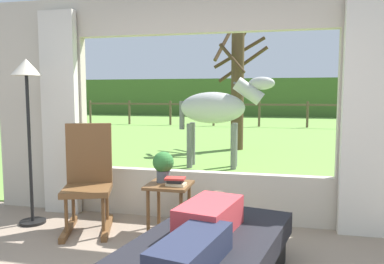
# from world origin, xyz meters

# --- Properties ---
(back_wall_with_window) EXTENTS (5.20, 0.12, 2.55)m
(back_wall_with_window) POSITION_xyz_m (0.00, 2.26, 1.25)
(back_wall_with_window) COLOR #BCB29E
(back_wall_with_window) RESTS_ON ground_plane
(curtain_panel_left) EXTENTS (0.44, 0.10, 2.40)m
(curtain_panel_left) POSITION_xyz_m (-1.69, 2.12, 1.20)
(curtain_panel_left) COLOR beige
(curtain_panel_left) RESTS_ON ground_plane
(curtain_panel_right) EXTENTS (0.44, 0.10, 2.40)m
(curtain_panel_right) POSITION_xyz_m (1.69, 2.12, 1.20)
(curtain_panel_right) COLOR beige
(curtain_panel_right) RESTS_ON ground_plane
(outdoor_pasture_lawn) EXTENTS (36.00, 21.68, 0.02)m
(outdoor_pasture_lawn) POSITION_xyz_m (0.00, 13.16, 0.01)
(outdoor_pasture_lawn) COLOR olive
(outdoor_pasture_lawn) RESTS_ON ground_plane
(distant_hill_ridge) EXTENTS (36.00, 2.00, 2.40)m
(distant_hill_ridge) POSITION_xyz_m (0.00, 23.00, 1.20)
(distant_hill_ridge) COLOR #44642B
(distant_hill_ridge) RESTS_ON ground_plane
(reclining_person) EXTENTS (0.46, 1.43, 0.22)m
(reclining_person) POSITION_xyz_m (0.37, 0.57, 0.52)
(reclining_person) COLOR #B23338
(reclining_person) RESTS_ON recliner_sofa
(rocking_chair) EXTENTS (0.66, 0.80, 1.12)m
(rocking_chair) POSITION_xyz_m (-1.11, 1.68, 0.55)
(rocking_chair) COLOR brown
(rocking_chair) RESTS_ON ground_plane
(side_table) EXTENTS (0.44, 0.44, 0.52)m
(side_table) POSITION_xyz_m (-0.22, 1.73, 0.43)
(side_table) COLOR brown
(side_table) RESTS_ON ground_plane
(potted_plant) EXTENTS (0.22, 0.22, 0.32)m
(potted_plant) POSITION_xyz_m (-0.30, 1.79, 0.70)
(potted_plant) COLOR #4C5156
(potted_plant) RESTS_ON side_table
(book_stack) EXTENTS (0.22, 0.14, 0.08)m
(book_stack) POSITION_xyz_m (-0.14, 1.67, 0.56)
(book_stack) COLOR beige
(book_stack) RESTS_ON side_table
(floor_lamp_left) EXTENTS (0.32, 0.32, 1.81)m
(floor_lamp_left) POSITION_xyz_m (-1.79, 1.67, 1.46)
(floor_lamp_left) COLOR black
(floor_lamp_left) RESTS_ON ground_plane
(horse) EXTENTS (1.82, 0.62, 1.73)m
(horse) POSITION_xyz_m (-0.31, 5.24, 1.16)
(horse) COLOR #B2B2AD
(horse) RESTS_ON outdoor_pasture_lawn
(pasture_tree) EXTENTS (1.44, 1.22, 3.91)m
(pasture_tree) POSITION_xyz_m (-0.19, 7.74, 1.71)
(pasture_tree) COLOR #4C3823
(pasture_tree) RESTS_ON outdoor_pasture_lawn
(pasture_fence_line) EXTENTS (16.10, 0.10, 1.10)m
(pasture_fence_line) POSITION_xyz_m (0.00, 14.67, 0.74)
(pasture_fence_line) COLOR brown
(pasture_fence_line) RESTS_ON outdoor_pasture_lawn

